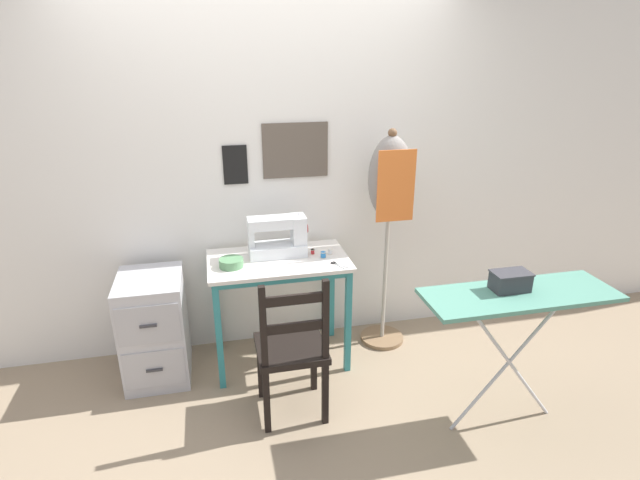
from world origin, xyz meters
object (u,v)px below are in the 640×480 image
at_px(scissors, 337,264).
at_px(dress_form, 390,193).
at_px(fabric_bowl, 231,263).
at_px(sewing_machine, 280,237).
at_px(storage_box, 510,281).
at_px(thread_spool_near_machine, 313,252).
at_px(thread_spool_far_edge, 330,251).
at_px(ironing_board, 519,301).
at_px(wooden_chair, 292,350).
at_px(filing_cabinet, 155,328).
at_px(thread_spool_mid_table, 323,255).

bearing_deg(scissors, dress_form, 30.22).
bearing_deg(fabric_bowl, scissors, -9.70).
height_order(sewing_machine, storage_box, sewing_machine).
bearing_deg(fabric_bowl, thread_spool_near_machine, 9.07).
xyz_separation_m(fabric_bowl, thread_spool_near_machine, (0.55, 0.09, -0.01)).
height_order(thread_spool_far_edge, ironing_board, ironing_board).
height_order(thread_spool_far_edge, wooden_chair, wooden_chair).
relative_size(sewing_machine, filing_cabinet, 0.55).
bearing_deg(ironing_board, thread_spool_far_edge, 131.71).
height_order(fabric_bowl, dress_form, dress_form).
xyz_separation_m(fabric_bowl, ironing_board, (1.48, -0.86, 0.00)).
bearing_deg(wooden_chair, fabric_bowl, 120.04).
relative_size(ironing_board, storage_box, 5.16).
relative_size(thread_spool_near_machine, ironing_board, 0.03).
bearing_deg(ironing_board, storage_box, 135.26).
relative_size(fabric_bowl, dress_form, 0.10).
bearing_deg(scissors, thread_spool_far_edge, 90.50).
bearing_deg(dress_form, thread_spool_far_edge, -170.29).
relative_size(fabric_bowl, thread_spool_near_machine, 4.27).
height_order(sewing_machine, fabric_bowl, sewing_machine).
xyz_separation_m(scissors, thread_spool_far_edge, (-0.00, 0.18, 0.02)).
bearing_deg(storage_box, ironing_board, -44.74).
relative_size(wooden_chair, storage_box, 4.56).
xyz_separation_m(thread_spool_far_edge, ironing_board, (0.82, -0.92, 0.01)).
height_order(filing_cabinet, dress_form, dress_form).
bearing_deg(fabric_bowl, ironing_board, -30.08).
relative_size(sewing_machine, wooden_chair, 0.42).
xyz_separation_m(dress_form, storage_box, (0.35, -0.95, -0.25)).
distance_m(fabric_bowl, wooden_chair, 0.69).
relative_size(sewing_machine, dress_form, 0.25).
distance_m(sewing_machine, filing_cabinet, 1.02).
xyz_separation_m(scissors, thread_spool_mid_table, (-0.06, 0.13, 0.02)).
bearing_deg(filing_cabinet, fabric_bowl, -7.21).
xyz_separation_m(wooden_chair, storage_box, (1.15, -0.31, 0.47)).
bearing_deg(scissors, storage_box, -42.12).
bearing_deg(wooden_chair, dress_form, 39.01).
relative_size(sewing_machine, thread_spool_mid_table, 9.40).
distance_m(thread_spool_mid_table, wooden_chair, 0.70).
xyz_separation_m(ironing_board, storage_box, (-0.04, 0.04, 0.10)).
bearing_deg(storage_box, thread_spool_mid_table, 135.18).
bearing_deg(storage_box, sewing_machine, 139.56).
xyz_separation_m(fabric_bowl, dress_form, (1.09, 0.14, 0.35)).
distance_m(fabric_bowl, scissors, 0.67).
distance_m(thread_spool_near_machine, filing_cabinet, 1.15).
distance_m(scissors, filing_cabinet, 1.27).
bearing_deg(thread_spool_near_machine, thread_spool_mid_table, -51.47).
bearing_deg(sewing_machine, thread_spool_far_edge, -10.68).
bearing_deg(storage_box, wooden_chair, 164.95).
bearing_deg(scissors, ironing_board, -42.26).
bearing_deg(thread_spool_mid_table, dress_form, 13.96).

